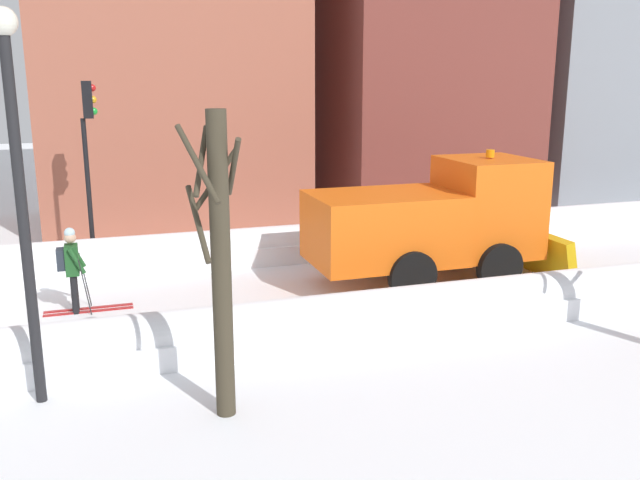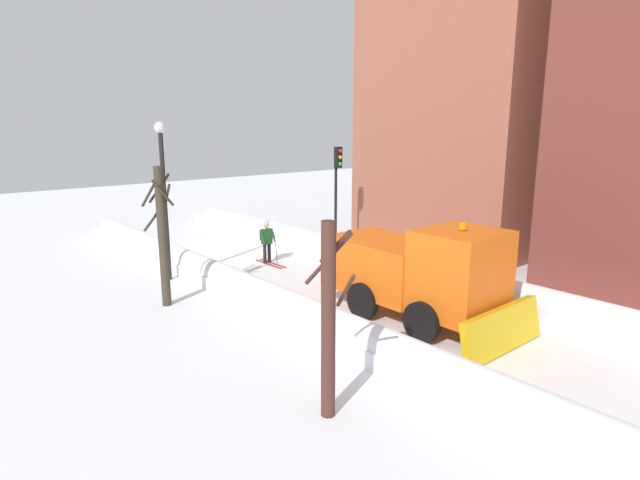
# 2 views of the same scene
# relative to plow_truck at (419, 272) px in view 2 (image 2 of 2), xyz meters

# --- Properties ---
(ground_plane) EXTENTS (80.00, 80.00, 0.00)m
(ground_plane) POSITION_rel_plow_truck_xyz_m (-0.04, -0.76, -1.48)
(ground_plane) COLOR white
(snowbank_left) EXTENTS (1.10, 36.00, 0.94)m
(snowbank_left) POSITION_rel_plow_truck_xyz_m (-2.94, -0.76, -1.08)
(snowbank_left) COLOR white
(snowbank_left) RESTS_ON ground
(snowbank_right) EXTENTS (1.10, 36.00, 0.90)m
(snowbank_right) POSITION_rel_plow_truck_xyz_m (2.86, -0.76, -1.12)
(snowbank_right) COLOR white
(snowbank_right) RESTS_ON ground
(building_brick_near) EXTENTS (6.41, 8.21, 21.30)m
(building_brick_near) POSITION_rel_plow_truck_xyz_m (-9.25, -5.11, 9.18)
(building_brick_near) COLOR #9E5642
(building_brick_near) RESTS_ON ground
(plow_truck) EXTENTS (3.20, 5.98, 3.12)m
(plow_truck) POSITION_rel_plow_truck_xyz_m (0.00, 0.00, 0.00)
(plow_truck) COLOR orange
(plow_truck) RESTS_ON ground
(skier) EXTENTS (0.62, 1.80, 1.81)m
(skier) POSITION_rel_plow_truck_xyz_m (-0.30, -8.17, -0.48)
(skier) COLOR black
(skier) RESTS_ON ground
(traffic_light_pole) EXTENTS (0.28, 0.42, 4.70)m
(traffic_light_pole) POSITION_rel_plow_truck_xyz_m (-3.77, -7.68, 1.80)
(traffic_light_pole) COLOR black
(traffic_light_pole) RESTS_ON ground
(street_lamp) EXTENTS (0.40, 0.40, 5.73)m
(street_lamp) POSITION_rel_plow_truck_xyz_m (3.79, -8.59, 2.11)
(street_lamp) COLOR black
(street_lamp) RESTS_ON ground
(bare_tree_near) EXTENTS (0.98, 0.86, 4.40)m
(bare_tree_near) POSITION_rel_plow_truck_xyz_m (5.06, -6.00, 0.84)
(bare_tree_near) COLOR #3B3425
(bare_tree_near) RESTS_ON ground
(bare_tree_mid) EXTENTS (0.70, 1.19, 3.91)m
(bare_tree_mid) POSITION_rel_plow_truck_xyz_m (5.33, 2.14, 0.55)
(bare_tree_mid) COLOR #4A2922
(bare_tree_mid) RESTS_ON ground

